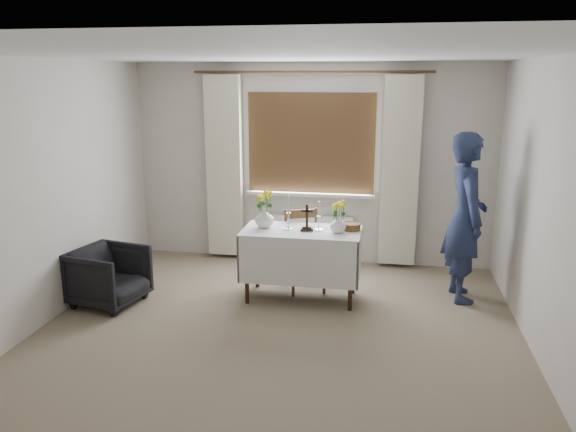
% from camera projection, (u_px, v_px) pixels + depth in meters
% --- Properties ---
extents(ground, '(5.00, 5.00, 0.00)m').
position_uv_depth(ground, '(271.00, 348.00, 4.96)').
color(ground, '#817459').
rests_on(ground, ground).
extents(altar_table, '(1.24, 0.64, 0.76)m').
position_uv_depth(altar_table, '(301.00, 264.00, 5.97)').
color(altar_table, white).
rests_on(altar_table, ground).
extents(wooden_chair, '(0.54, 0.54, 0.89)m').
position_uv_depth(wooden_chair, '(305.00, 251.00, 6.21)').
color(wooden_chair, '#503B1B').
rests_on(wooden_chair, ground).
extents(armchair, '(0.79, 0.78, 0.61)m').
position_uv_depth(armchair, '(109.00, 276.00, 5.84)').
color(armchair, black).
rests_on(armchair, ground).
extents(person, '(0.52, 0.71, 1.79)m').
position_uv_depth(person, '(465.00, 217.00, 5.86)').
color(person, '#21254E').
rests_on(person, ground).
extents(radiator, '(1.10, 0.10, 0.60)m').
position_uv_depth(radiator, '(309.00, 239.00, 7.20)').
color(radiator, white).
rests_on(radiator, ground).
extents(wooden_cross, '(0.14, 0.11, 0.28)m').
position_uv_depth(wooden_cross, '(307.00, 217.00, 5.83)').
color(wooden_cross, black).
rests_on(wooden_cross, altar_table).
extents(candlestick_left, '(0.11, 0.11, 0.37)m').
position_uv_depth(candlestick_left, '(289.00, 212.00, 5.87)').
color(candlestick_left, silver).
rests_on(candlestick_left, altar_table).
extents(candlestick_right, '(0.09, 0.09, 0.31)m').
position_uv_depth(candlestick_right, '(319.00, 216.00, 5.84)').
color(candlestick_right, silver).
rests_on(candlestick_right, altar_table).
extents(flower_vase_left, '(0.24, 0.24, 0.21)m').
position_uv_depth(flower_vase_left, '(264.00, 218.00, 5.96)').
color(flower_vase_left, white).
rests_on(flower_vase_left, altar_table).
extents(flower_vase_right, '(0.17, 0.17, 0.17)m').
position_uv_depth(flower_vase_right, '(338.00, 224.00, 5.77)').
color(flower_vase_right, white).
rests_on(flower_vase_right, altar_table).
extents(wicker_basket, '(0.22, 0.22, 0.07)m').
position_uv_depth(wicker_basket, '(351.00, 227.00, 5.88)').
color(wicker_basket, brown).
rests_on(wicker_basket, altar_table).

